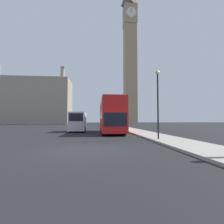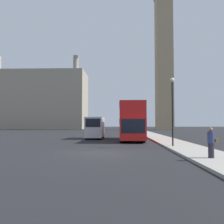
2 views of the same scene
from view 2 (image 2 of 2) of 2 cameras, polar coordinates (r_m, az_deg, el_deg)
The scene contains 9 objects.
ground_plane at distance 16.51m, azimuth -3.09°, elevation -9.37°, with size 300.00×300.00×0.00m, color black.
sidewalk_strip at distance 17.19m, azimuth 19.31°, elevation -8.70°, with size 3.00×120.00×0.15m.
clock_tower at distance 88.48m, azimuth 11.71°, elevation 18.08°, with size 5.73×5.90×64.79m.
building_block_distant at distance 97.14m, azimuth -15.66°, elevation 2.51°, with size 32.49×15.52×25.72m.
red_double_decker_bus at distance 29.16m, azimuth 4.33°, elevation -1.85°, with size 2.62×10.89×4.20m.
white_van at distance 32.14m, azimuth -3.90°, elevation -3.51°, with size 2.12×5.16×2.74m.
pedestrian at distance 14.01m, azimuth 21.73°, elevation -6.52°, with size 0.51×0.35×1.57m.
street_lamp at distance 20.60m, azimuth 13.63°, elevation 2.53°, with size 0.36×0.36×5.48m.
parked_sedan at distance 50.84m, azimuth -3.27°, elevation -4.10°, with size 1.71×4.41×1.49m.
Camera 2 is at (1.46, -16.33, 1.91)m, focal length 40.00 mm.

